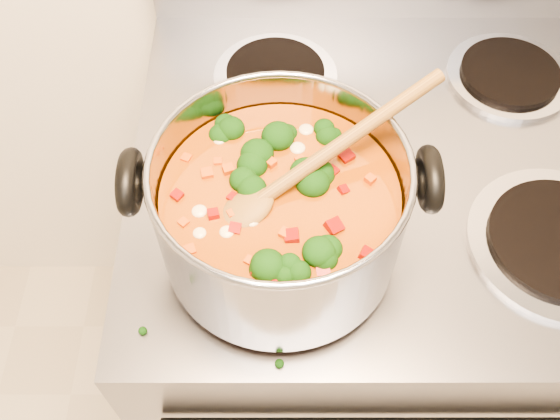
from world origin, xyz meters
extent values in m
cube|color=gray|center=(-0.05, 1.16, 0.46)|extent=(0.74, 0.64, 0.92)
cylinder|color=#A5A5AD|center=(-0.22, 1.01, 0.92)|extent=(0.22, 0.22, 0.01)
cylinder|color=black|center=(-0.22, 1.01, 0.93)|extent=(0.18, 0.18, 0.01)
cylinder|color=#A5A5AD|center=(0.13, 1.01, 0.92)|extent=(0.22, 0.22, 0.01)
cylinder|color=#A5A5AD|center=(-0.22, 1.31, 0.92)|extent=(0.19, 0.19, 0.01)
cylinder|color=black|center=(-0.22, 1.31, 0.93)|extent=(0.15, 0.15, 0.01)
cylinder|color=#A5A5AD|center=(0.13, 1.31, 0.92)|extent=(0.19, 0.19, 0.01)
cylinder|color=black|center=(0.13, 1.31, 0.93)|extent=(0.15, 0.15, 0.01)
cylinder|color=#96969D|center=(-0.21, 1.00, 1.01)|extent=(0.28, 0.28, 0.15)
torus|color=#96969D|center=(-0.21, 1.00, 1.09)|extent=(0.28, 0.28, 0.01)
cylinder|color=#913D0D|center=(-0.21, 1.00, 0.99)|extent=(0.26, 0.26, 0.11)
torus|color=black|center=(-0.37, 1.00, 1.06)|extent=(0.02, 0.08, 0.08)
torus|color=black|center=(-0.06, 1.00, 1.06)|extent=(0.02, 0.08, 0.08)
ellipsoid|color=black|center=(-0.18, 1.03, 1.04)|extent=(0.04, 0.04, 0.03)
ellipsoid|color=black|center=(-0.16, 1.01, 1.04)|extent=(0.04, 0.04, 0.03)
ellipsoid|color=black|center=(-0.24, 1.09, 1.04)|extent=(0.04, 0.04, 0.03)
ellipsoid|color=black|center=(-0.17, 1.08, 1.04)|extent=(0.04, 0.04, 0.03)
ellipsoid|color=black|center=(-0.30, 1.01, 1.04)|extent=(0.04, 0.04, 0.03)
ellipsoid|color=black|center=(-0.22, 1.12, 1.04)|extent=(0.04, 0.04, 0.03)
ellipsoid|color=black|center=(-0.23, 0.91, 1.04)|extent=(0.04, 0.04, 0.03)
ellipsoid|color=black|center=(-0.29, 1.03, 1.04)|extent=(0.04, 0.04, 0.03)
ellipsoid|color=black|center=(-0.26, 0.90, 1.04)|extent=(0.04, 0.04, 0.03)
ellipsoid|color=#8E1305|center=(-0.29, 1.08, 1.04)|extent=(0.01, 0.01, 0.01)
ellipsoid|color=#8E1305|center=(-0.21, 1.10, 1.04)|extent=(0.01, 0.01, 0.01)
ellipsoid|color=#8E1305|center=(-0.22, 1.06, 1.04)|extent=(0.01, 0.01, 0.01)
ellipsoid|color=#8E1305|center=(-0.25, 0.98, 1.04)|extent=(0.01, 0.01, 0.01)
ellipsoid|color=#8E1305|center=(-0.19, 0.96, 1.04)|extent=(0.01, 0.01, 0.01)
ellipsoid|color=#8E1305|center=(-0.28, 1.03, 1.04)|extent=(0.01, 0.01, 0.01)
ellipsoid|color=#8E1305|center=(-0.15, 0.95, 1.04)|extent=(0.01, 0.01, 0.01)
ellipsoid|color=#8E1305|center=(-0.20, 1.11, 1.04)|extent=(0.01, 0.01, 0.01)
ellipsoid|color=#8E1305|center=(-0.30, 0.94, 1.04)|extent=(0.01, 0.01, 0.01)
ellipsoid|color=#8E1305|center=(-0.16, 1.05, 1.04)|extent=(0.01, 0.01, 0.01)
ellipsoid|color=#8E1305|center=(-0.26, 1.06, 1.04)|extent=(0.01, 0.01, 0.01)
ellipsoid|color=#8E1305|center=(-0.28, 1.02, 1.04)|extent=(0.01, 0.01, 0.01)
ellipsoid|color=#8E1305|center=(-0.20, 1.00, 1.04)|extent=(0.01, 0.01, 0.01)
ellipsoid|color=#BD420A|center=(-0.24, 0.96, 1.04)|extent=(0.01, 0.01, 0.01)
ellipsoid|color=#BD420A|center=(-0.25, 0.97, 1.04)|extent=(0.01, 0.01, 0.01)
ellipsoid|color=#BD420A|center=(-0.23, 1.05, 1.04)|extent=(0.01, 0.01, 0.01)
ellipsoid|color=#BD420A|center=(-0.22, 0.96, 1.04)|extent=(0.01, 0.01, 0.01)
ellipsoid|color=#BD420A|center=(-0.16, 0.91, 1.04)|extent=(0.01, 0.01, 0.01)
ellipsoid|color=#BD420A|center=(-0.16, 1.05, 1.04)|extent=(0.01, 0.01, 0.01)
ellipsoid|color=#BD420A|center=(-0.28, 1.02, 1.04)|extent=(0.01, 0.01, 0.01)
ellipsoid|color=#BD420A|center=(-0.14, 1.04, 1.04)|extent=(0.01, 0.01, 0.01)
ellipsoid|color=#BD420A|center=(-0.12, 0.95, 1.04)|extent=(0.01, 0.01, 0.01)
ellipsoid|color=#BD420A|center=(-0.17, 0.94, 1.04)|extent=(0.01, 0.01, 0.01)
ellipsoid|color=#BD420A|center=(-0.27, 0.93, 1.04)|extent=(0.01, 0.01, 0.01)
ellipsoid|color=#BD420A|center=(-0.19, 1.08, 1.04)|extent=(0.01, 0.01, 0.01)
ellipsoid|color=beige|center=(-0.15, 1.05, 1.04)|extent=(0.02, 0.02, 0.01)
ellipsoid|color=beige|center=(-0.30, 1.06, 1.04)|extent=(0.02, 0.02, 0.01)
ellipsoid|color=beige|center=(-0.22, 0.96, 1.04)|extent=(0.02, 0.02, 0.01)
ellipsoid|color=beige|center=(-0.20, 1.02, 1.04)|extent=(0.02, 0.02, 0.01)
ellipsoid|color=beige|center=(-0.30, 0.96, 1.04)|extent=(0.02, 0.02, 0.01)
ellipsoid|color=beige|center=(-0.16, 0.93, 1.04)|extent=(0.02, 0.02, 0.01)
ellipsoid|color=beige|center=(-0.31, 0.96, 1.04)|extent=(0.02, 0.02, 0.01)
ellipsoid|color=beige|center=(-0.11, 1.01, 1.04)|extent=(0.02, 0.02, 0.01)
ellipsoid|color=beige|center=(-0.28, 1.07, 1.04)|extent=(0.02, 0.02, 0.01)
ellipsoid|color=brown|center=(-0.25, 0.98, 1.04)|extent=(0.09, 0.08, 0.04)
cylinder|color=brown|center=(-0.15, 1.04, 1.08)|extent=(0.22, 0.15, 0.09)
ellipsoid|color=black|center=(-0.05, 0.96, 0.92)|extent=(0.01, 0.01, 0.01)
ellipsoid|color=black|center=(-0.24, 0.86, 0.92)|extent=(0.01, 0.01, 0.01)
ellipsoid|color=black|center=(-0.36, 1.07, 0.92)|extent=(0.01, 0.01, 0.01)
ellipsoid|color=black|center=(-0.40, 0.88, 0.92)|extent=(0.01, 0.01, 0.01)
camera|label=1|loc=(-0.21, 0.61, 1.58)|focal=40.00mm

